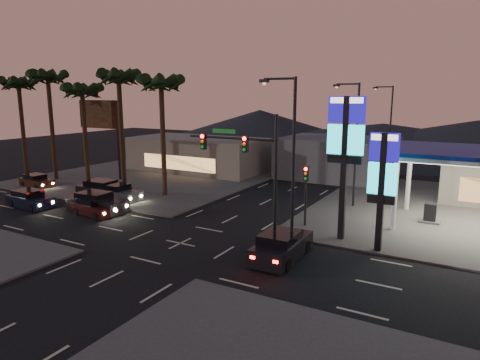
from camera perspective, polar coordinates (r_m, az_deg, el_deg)
The scene contains 28 objects.
ground at distance 27.10m, azimuth -7.95°, elevation -8.36°, with size 140.00×140.00×0.00m, color black.
corner_lot_ne at distance 37.26m, azimuth 29.14°, elevation -4.16°, with size 24.00×24.00×0.12m, color #47443F.
corner_lot_nw at distance 48.91m, azimuth -11.49°, elevation 0.45°, with size 24.00×24.00×0.12m, color #47443F.
pylon_sign_tall at distance 26.78m, azimuth 13.88°, elevation 5.24°, with size 2.20×0.35×9.00m.
pylon_sign_short at distance 25.48m, azimuth 18.48°, elevation 0.74°, with size 1.60×0.35×7.00m.
traffic_signal_mast at distance 25.45m, azimuth 1.21°, elevation 2.61°, with size 6.10×0.39×8.00m.
pedestal_signal at distance 29.63m, azimuth 8.77°, elevation -0.81°, with size 0.32×0.39×4.30m.
streetlight_near at distance 23.19m, azimuth 6.68°, elevation 2.91°, with size 2.14×0.25×10.00m.
streetlight_mid at distance 35.45m, azimuth 14.95°, elevation 5.49°, with size 2.14×0.25×10.00m.
streetlight_far at distance 49.08m, azimuth 19.17°, elevation 6.76°, with size 2.14×0.25×10.00m.
palm_a at distance 38.59m, azimuth -10.45°, elevation 11.64°, with size 4.41×4.41×10.86m.
palm_b at distance 41.97m, azimuth -15.85°, elevation 12.11°, with size 4.41×4.41×11.46m.
palm_c at distance 45.64m, azimuth -20.27°, elevation 10.38°, with size 4.41×4.41×10.26m.
palm_d at distance 49.56m, azimuth -24.20°, elevation 11.58°, with size 4.41×4.41×11.66m.
palm_e at distance 53.64m, azimuth -27.39°, elevation 10.63°, with size 4.41×4.41×11.06m.
billboard at distance 49.16m, azimuth -18.09°, elevation 7.55°, with size 6.00×0.30×8.50m.
building_far_west at distance 52.04m, azimuth -5.57°, elevation 3.43°, with size 16.00×8.00×4.00m, color #726B5B.
building_far_mid at distance 48.63m, azimuth 12.91°, elevation 2.89°, with size 12.00×9.00×4.40m, color #4C4C51.
hill_left at distance 90.10m, azimuth 2.65°, elevation 7.42°, with size 40.00×40.00×6.00m, color black.
hill_right at distance 80.43m, azimuth 29.08°, elevation 5.19°, with size 50.00×50.00×5.00m, color black.
hill_center at distance 81.98m, azimuth 18.50°, elevation 5.77°, with size 60.00×60.00×4.00m, color black.
car_lane_a_front at distance 35.34m, azimuth -18.57°, elevation -2.94°, with size 4.97×2.28×1.59m.
car_lane_a_mid at distance 34.69m, azimuth -18.90°, elevation -3.45°, with size 4.13×2.09×1.30m.
car_lane_a_rear at distance 38.97m, azimuth -26.23°, elevation -2.35°, with size 4.44×2.01×1.43m.
car_lane_b_front at distance 38.61m, azimuth -16.03°, elevation -1.69°, with size 4.64×2.17×1.48m.
car_lane_b_mid at distance 40.00m, azimuth -17.77°, elevation -1.26°, with size 5.02×2.33×1.60m.
car_lane_b_rear at distance 47.18m, azimuth -25.51°, elevation -0.16°, with size 4.10×2.00×1.30m.
suv_station at distance 24.33m, azimuth 5.56°, elevation -8.76°, with size 2.19×4.86×1.60m.
Camera 1 is at (15.69, -20.16, 9.06)m, focal length 32.00 mm.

